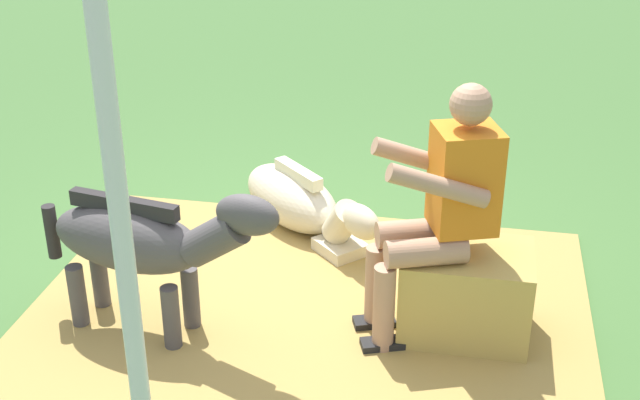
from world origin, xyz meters
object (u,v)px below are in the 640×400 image
(hay_bale, at_px, (465,294))
(pony_standing, at_px, (143,242))
(pony_lying, at_px, (300,202))
(tent_pole_left, at_px, (135,346))
(person_seated, at_px, (440,205))

(hay_bale, relative_size, pony_standing, 0.49)
(pony_lying, relative_size, tent_pole_left, 0.52)
(person_seated, height_order, pony_standing, person_seated)
(person_seated, relative_size, tent_pole_left, 0.62)
(pony_standing, xyz_separation_m, pony_lying, (-0.53, -1.29, -0.35))
(person_seated, xyz_separation_m, pony_standing, (1.45, 0.25, -0.22))
(person_seated, height_order, pony_lying, person_seated)
(hay_bale, relative_size, pony_lying, 0.57)
(pony_standing, relative_size, pony_lying, 1.17)
(pony_lying, bearing_deg, hay_bale, 137.34)
(pony_lying, xyz_separation_m, tent_pole_left, (-0.13, 2.87, 0.92))
(pony_lying, bearing_deg, pony_standing, 67.82)
(hay_bale, distance_m, pony_lying, 1.48)
(pony_standing, relative_size, tent_pole_left, 0.60)
(hay_bale, distance_m, tent_pole_left, 2.27)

